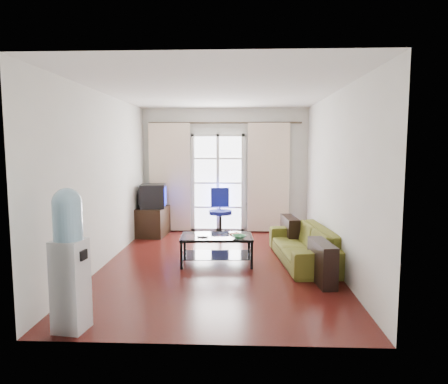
% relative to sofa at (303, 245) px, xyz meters
% --- Properties ---
extents(floor, '(5.20, 5.20, 0.00)m').
position_rel_sofa_xyz_m(floor, '(-1.37, -0.20, -0.29)').
color(floor, '#511813').
rests_on(floor, ground).
extents(ceiling, '(5.20, 5.20, 0.00)m').
position_rel_sofa_xyz_m(ceiling, '(-1.37, -0.20, 2.41)').
color(ceiling, white).
rests_on(ceiling, wall_back).
extents(wall_back, '(3.60, 0.02, 2.70)m').
position_rel_sofa_xyz_m(wall_back, '(-1.37, 2.40, 1.06)').
color(wall_back, white).
rests_on(wall_back, floor).
extents(wall_front, '(3.60, 0.02, 2.70)m').
position_rel_sofa_xyz_m(wall_front, '(-1.37, -2.80, 1.06)').
color(wall_front, white).
rests_on(wall_front, floor).
extents(wall_left, '(0.02, 5.20, 2.70)m').
position_rel_sofa_xyz_m(wall_left, '(-3.17, -0.20, 1.06)').
color(wall_left, white).
rests_on(wall_left, floor).
extents(wall_right, '(0.02, 5.20, 2.70)m').
position_rel_sofa_xyz_m(wall_right, '(0.43, -0.20, 1.06)').
color(wall_right, white).
rests_on(wall_right, floor).
extents(french_door, '(1.16, 0.06, 2.15)m').
position_rel_sofa_xyz_m(french_door, '(-1.52, 2.34, 0.79)').
color(french_door, white).
rests_on(french_door, wall_back).
extents(curtain_rod, '(3.30, 0.04, 0.04)m').
position_rel_sofa_xyz_m(curtain_rod, '(-1.37, 2.30, 2.09)').
color(curtain_rod, '#4C3F2D').
rests_on(curtain_rod, wall_back).
extents(curtain_left, '(0.90, 0.07, 2.35)m').
position_rel_sofa_xyz_m(curtain_left, '(-2.57, 2.28, 0.91)').
color(curtain_left, '#FFE8CD').
rests_on(curtain_left, curtain_rod).
extents(curtain_right, '(0.90, 0.07, 2.35)m').
position_rel_sofa_xyz_m(curtain_right, '(-0.42, 2.28, 0.91)').
color(curtain_right, '#FFE8CD').
rests_on(curtain_right, curtain_rod).
extents(radiator, '(0.64, 0.12, 0.64)m').
position_rel_sofa_xyz_m(radiator, '(-0.57, 2.30, 0.04)').
color(radiator, '#98999B').
rests_on(radiator, floor).
extents(sofa, '(2.13, 1.17, 0.58)m').
position_rel_sofa_xyz_m(sofa, '(0.00, 0.00, 0.00)').
color(sofa, brown).
rests_on(sofa, floor).
extents(coffee_table, '(1.16, 0.70, 0.46)m').
position_rel_sofa_xyz_m(coffee_table, '(-1.40, -0.16, 0.01)').
color(coffee_table, silver).
rests_on(coffee_table, floor).
extents(bowl, '(0.37, 0.37, 0.05)m').
position_rel_sofa_xyz_m(bowl, '(-1.04, -0.34, 0.20)').
color(bowl, '#2D7D34').
rests_on(bowl, coffee_table).
extents(book, '(0.38, 0.38, 0.02)m').
position_rel_sofa_xyz_m(book, '(-1.16, -0.16, 0.18)').
color(book, maroon).
rests_on(book, coffee_table).
extents(remote, '(0.17, 0.07, 0.02)m').
position_rel_sofa_xyz_m(remote, '(-1.61, -0.30, 0.18)').
color(remote, black).
rests_on(remote, coffee_table).
extents(tv_stand, '(0.60, 0.85, 0.60)m').
position_rel_sofa_xyz_m(tv_stand, '(-2.87, 1.86, 0.01)').
color(tv_stand, black).
rests_on(tv_stand, floor).
extents(crt_tv, '(0.59, 0.59, 0.49)m').
position_rel_sofa_xyz_m(crt_tv, '(-2.87, 1.81, 0.56)').
color(crt_tv, black).
rests_on(crt_tv, tv_stand).
extents(task_chair, '(0.74, 0.74, 0.99)m').
position_rel_sofa_xyz_m(task_chair, '(-1.45, 1.95, 0.01)').
color(task_chair, black).
rests_on(task_chair, floor).
extents(water_cooler, '(0.34, 0.34, 1.46)m').
position_rel_sofa_xyz_m(water_cooler, '(-2.73, -2.55, 0.48)').
color(water_cooler, white).
rests_on(water_cooler, floor).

